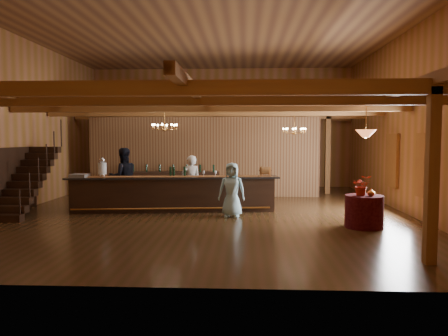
{
  "coord_description": "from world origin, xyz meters",
  "views": [
    {
      "loc": [
        1.14,
        -13.5,
        2.3
      ],
      "look_at": [
        0.44,
        0.73,
        1.3
      ],
      "focal_mm": 35.0,
      "sensor_mm": 36.0,
      "label": 1
    }
  ],
  "objects_px": {
    "raffle_drum": "(265,171)",
    "floor_plant": "(251,179)",
    "round_table": "(364,211)",
    "tasting_bar": "(174,194)",
    "guest": "(232,190)",
    "beverage_dispenser": "(102,168)",
    "chandelier_right": "(294,130)",
    "staff_second": "(123,178)",
    "pendant_lamp": "(366,133)",
    "backbar_shelf": "(173,185)",
    "chandelier_left": "(165,127)",
    "bartender": "(191,181)"
  },
  "relations": [
    {
      "from": "pendant_lamp",
      "to": "staff_second",
      "type": "relative_size",
      "value": 0.46
    },
    {
      "from": "beverage_dispenser",
      "to": "raffle_drum",
      "type": "relative_size",
      "value": 1.76
    },
    {
      "from": "chandelier_left",
      "to": "pendant_lamp",
      "type": "distance_m",
      "value": 6.15
    },
    {
      "from": "backbar_shelf",
      "to": "chandelier_right",
      "type": "relative_size",
      "value": 4.36
    },
    {
      "from": "round_table",
      "to": "guest",
      "type": "bearing_deg",
      "value": 158.79
    },
    {
      "from": "chandelier_right",
      "to": "guest",
      "type": "height_order",
      "value": "chandelier_right"
    },
    {
      "from": "bartender",
      "to": "floor_plant",
      "type": "xyz_separation_m",
      "value": [
        2.0,
        3.03,
        -0.19
      ]
    },
    {
      "from": "staff_second",
      "to": "round_table",
      "type": "bearing_deg",
      "value": 128.62
    },
    {
      "from": "bartender",
      "to": "beverage_dispenser",
      "type": "bearing_deg",
      "value": 2.36
    },
    {
      "from": "chandelier_right",
      "to": "tasting_bar",
      "type": "bearing_deg",
      "value": -152.95
    },
    {
      "from": "tasting_bar",
      "to": "staff_second",
      "type": "height_order",
      "value": "staff_second"
    },
    {
      "from": "bartender",
      "to": "backbar_shelf",
      "type": "bearing_deg",
      "value": -85.72
    },
    {
      "from": "pendant_lamp",
      "to": "bartender",
      "type": "relative_size",
      "value": 0.52
    },
    {
      "from": "chandelier_right",
      "to": "guest",
      "type": "relative_size",
      "value": 0.51
    },
    {
      "from": "tasting_bar",
      "to": "chandelier_left",
      "type": "distance_m",
      "value": 2.14
    },
    {
      "from": "beverage_dispenser",
      "to": "chandelier_right",
      "type": "height_order",
      "value": "chandelier_right"
    },
    {
      "from": "beverage_dispenser",
      "to": "floor_plant",
      "type": "relative_size",
      "value": 0.45
    },
    {
      "from": "backbar_shelf",
      "to": "pendant_lamp",
      "type": "bearing_deg",
      "value": -48.7
    },
    {
      "from": "beverage_dispenser",
      "to": "floor_plant",
      "type": "distance_m",
      "value": 6.17
    },
    {
      "from": "raffle_drum",
      "to": "chandelier_right",
      "type": "bearing_deg",
      "value": 58.08
    },
    {
      "from": "round_table",
      "to": "guest",
      "type": "distance_m",
      "value": 3.69
    },
    {
      "from": "backbar_shelf",
      "to": "chandelier_left",
      "type": "bearing_deg",
      "value": -91.67
    },
    {
      "from": "backbar_shelf",
      "to": "chandelier_right",
      "type": "bearing_deg",
      "value": -20.42
    },
    {
      "from": "raffle_drum",
      "to": "staff_second",
      "type": "bearing_deg",
      "value": 174.05
    },
    {
      "from": "backbar_shelf",
      "to": "bartender",
      "type": "xyz_separation_m",
      "value": [
        0.98,
        -2.38,
        0.37
      ]
    },
    {
      "from": "beverage_dispenser",
      "to": "raffle_drum",
      "type": "height_order",
      "value": "beverage_dispenser"
    },
    {
      "from": "raffle_drum",
      "to": "floor_plant",
      "type": "bearing_deg",
      "value": 96.54
    },
    {
      "from": "beverage_dispenser",
      "to": "backbar_shelf",
      "type": "bearing_deg",
      "value": 63.96
    },
    {
      "from": "raffle_drum",
      "to": "floor_plant",
      "type": "height_order",
      "value": "raffle_drum"
    },
    {
      "from": "chandelier_left",
      "to": "staff_second",
      "type": "relative_size",
      "value": 0.41
    },
    {
      "from": "beverage_dispenser",
      "to": "raffle_drum",
      "type": "distance_m",
      "value": 5.06
    },
    {
      "from": "beverage_dispenser",
      "to": "bartender",
      "type": "relative_size",
      "value": 0.35
    },
    {
      "from": "backbar_shelf",
      "to": "chandelier_left",
      "type": "height_order",
      "value": "chandelier_left"
    },
    {
      "from": "raffle_drum",
      "to": "guest",
      "type": "height_order",
      "value": "guest"
    },
    {
      "from": "chandelier_left",
      "to": "chandelier_right",
      "type": "height_order",
      "value": "same"
    },
    {
      "from": "chandelier_right",
      "to": "staff_second",
      "type": "bearing_deg",
      "value": -167.65
    },
    {
      "from": "round_table",
      "to": "raffle_drum",
      "type": "bearing_deg",
      "value": 134.23
    },
    {
      "from": "guest",
      "to": "pendant_lamp",
      "type": "bearing_deg",
      "value": -15.47
    },
    {
      "from": "guest",
      "to": "floor_plant",
      "type": "bearing_deg",
      "value": 88.39
    },
    {
      "from": "raffle_drum",
      "to": "backbar_shelf",
      "type": "bearing_deg",
      "value": 139.39
    },
    {
      "from": "tasting_bar",
      "to": "bartender",
      "type": "relative_size",
      "value": 3.83
    },
    {
      "from": "raffle_drum",
      "to": "pendant_lamp",
      "type": "distance_m",
      "value": 3.64
    },
    {
      "from": "beverage_dispenser",
      "to": "pendant_lamp",
      "type": "height_order",
      "value": "pendant_lamp"
    },
    {
      "from": "round_table",
      "to": "chandelier_right",
      "type": "bearing_deg",
      "value": 107.45
    },
    {
      "from": "tasting_bar",
      "to": "raffle_drum",
      "type": "bearing_deg",
      "value": -1.01
    },
    {
      "from": "guest",
      "to": "backbar_shelf",
      "type": "bearing_deg",
      "value": 126.12
    },
    {
      "from": "guest",
      "to": "floor_plant",
      "type": "height_order",
      "value": "guest"
    },
    {
      "from": "pendant_lamp",
      "to": "round_table",
      "type": "bearing_deg",
      "value": 90.0
    },
    {
      "from": "round_table",
      "to": "tasting_bar",
      "type": "bearing_deg",
      "value": 157.24
    },
    {
      "from": "round_table",
      "to": "pendant_lamp",
      "type": "bearing_deg",
      "value": -90.0
    }
  ]
}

